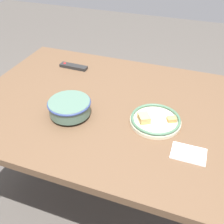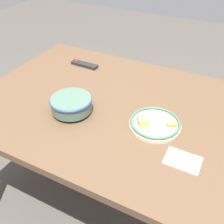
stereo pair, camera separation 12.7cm
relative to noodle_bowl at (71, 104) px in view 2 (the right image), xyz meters
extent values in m
plane|color=#4C4742|center=(0.18, 0.16, -0.82)|extent=(8.00, 8.00, 0.00)
cube|color=brown|center=(0.18, 0.16, -0.07)|extent=(1.53, 1.05, 0.04)
cylinder|color=brown|center=(-0.52, 0.61, -0.45)|extent=(0.06, 0.06, 0.73)
cylinder|color=#4C6B5B|center=(0.00, 0.00, -0.04)|extent=(0.09, 0.09, 0.01)
cylinder|color=#4C6B5B|center=(0.00, 0.00, 0.00)|extent=(0.20, 0.20, 0.07)
cylinder|color=#9E4C1E|center=(0.00, 0.00, -0.01)|extent=(0.18, 0.18, 0.06)
torus|color=navy|center=(0.00, 0.00, 0.03)|extent=(0.21, 0.21, 0.01)
cylinder|color=beige|center=(0.41, 0.08, -0.04)|extent=(0.25, 0.25, 0.02)
torus|color=#42664C|center=(0.41, 0.08, -0.02)|extent=(0.24, 0.24, 0.01)
cube|color=tan|center=(0.49, 0.10, -0.02)|extent=(0.05, 0.05, 0.02)
cube|color=tan|center=(0.36, 0.06, -0.01)|extent=(0.07, 0.08, 0.03)
cube|color=silver|center=(0.37, 0.07, -0.02)|extent=(0.05, 0.06, 0.03)
cube|color=black|center=(-0.21, 0.45, -0.04)|extent=(0.19, 0.05, 0.02)
cylinder|color=red|center=(-0.27, 0.46, -0.03)|extent=(0.02, 0.02, 0.00)
cube|color=white|center=(0.59, -0.07, -0.05)|extent=(0.14, 0.10, 0.01)
camera|label=1|loc=(0.55, -0.91, 0.77)|focal=42.00mm
camera|label=2|loc=(0.67, -0.86, 0.77)|focal=42.00mm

